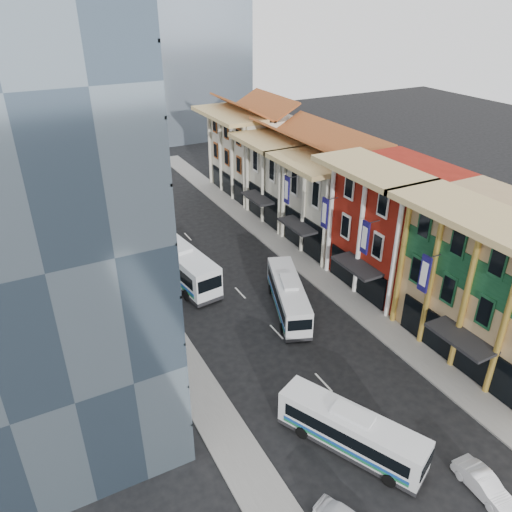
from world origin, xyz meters
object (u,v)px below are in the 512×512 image
bus_right (288,295)px  shophouse_tan (505,286)px  office_tower (17,182)px  bus_left_far (179,261)px  sedan_right (483,484)px  bus_left_near (351,430)px

bus_right → shophouse_tan: bearing=-26.9°
office_tower → bus_left_far: (12.88, 8.28, -13.05)m
bus_left_far → bus_right: 11.95m
office_tower → bus_right: bearing=-4.8°
office_tower → sedan_right: bearing=-48.9°
bus_left_near → sedan_right: (4.90, -6.13, -0.91)m
bus_right → bus_left_near: bearing=-86.5°
sedan_right → bus_right: bearing=93.5°
office_tower → bus_left_near: bearing=-48.1°
sedan_right → office_tower: bearing=133.6°
shophouse_tan → office_tower: office_tower is taller
sedan_right → shophouse_tan: bearing=41.1°
bus_left_near → sedan_right: bus_left_near is taller
office_tower → bus_right: size_ratio=3.01×
shophouse_tan → office_tower: bearing=155.7°
sedan_right → bus_left_near: bearing=131.2°
shophouse_tan → sedan_right: shophouse_tan is taller
shophouse_tan → bus_left_far: size_ratio=1.15×
bus_right → sedan_right: 21.23m
shophouse_tan → sedan_right: 15.17m
office_tower → bus_right: office_tower is taller
office_tower → bus_right: (19.55, -1.63, -13.40)m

